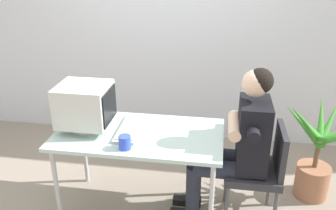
{
  "coord_description": "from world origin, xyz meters",
  "views": [
    {
      "loc": [
        0.6,
        -2.38,
        2.02
      ],
      "look_at": [
        0.23,
        0.0,
        0.97
      ],
      "focal_mm": 38.2,
      "sensor_mm": 36.0,
      "label": 1
    }
  ],
  "objects_px": {
    "keyboard": "(130,128)",
    "crt_monitor": "(85,105)",
    "desk_mug": "(125,142)",
    "office_chair": "(260,167)",
    "desk": "(139,139)",
    "potted_plant": "(316,157)",
    "person_seated": "(236,142)"
  },
  "relations": [
    {
      "from": "keyboard",
      "to": "crt_monitor",
      "type": "bearing_deg",
      "value": -175.38
    },
    {
      "from": "keyboard",
      "to": "desk_mug",
      "type": "relative_size",
      "value": 4.82
    },
    {
      "from": "crt_monitor",
      "to": "office_chair",
      "type": "height_order",
      "value": "crt_monitor"
    },
    {
      "from": "keyboard",
      "to": "desk_mug",
      "type": "height_order",
      "value": "desk_mug"
    },
    {
      "from": "desk",
      "to": "crt_monitor",
      "type": "bearing_deg",
      "value": 178.79
    },
    {
      "from": "desk",
      "to": "keyboard",
      "type": "xyz_separation_m",
      "value": [
        -0.08,
        0.04,
        0.07
      ]
    },
    {
      "from": "potted_plant",
      "to": "keyboard",
      "type": "bearing_deg",
      "value": -166.8
    },
    {
      "from": "office_chair",
      "to": "potted_plant",
      "type": "distance_m",
      "value": 0.65
    },
    {
      "from": "crt_monitor",
      "to": "potted_plant",
      "type": "distance_m",
      "value": 1.98
    },
    {
      "from": "desk",
      "to": "desk_mug",
      "type": "distance_m",
      "value": 0.27
    },
    {
      "from": "person_seated",
      "to": "potted_plant",
      "type": "relative_size",
      "value": 1.45
    },
    {
      "from": "desk",
      "to": "desk_mug",
      "type": "bearing_deg",
      "value": -99.83
    },
    {
      "from": "crt_monitor",
      "to": "person_seated",
      "type": "xyz_separation_m",
      "value": [
        1.17,
        0.0,
        -0.23
      ]
    },
    {
      "from": "office_chair",
      "to": "desk_mug",
      "type": "bearing_deg",
      "value": -165.38
    },
    {
      "from": "desk",
      "to": "keyboard",
      "type": "relative_size",
      "value": 2.7
    },
    {
      "from": "desk_mug",
      "to": "potted_plant",
      "type": "bearing_deg",
      "value": 23.18
    },
    {
      "from": "person_seated",
      "to": "desk_mug",
      "type": "xyz_separation_m",
      "value": [
        -0.79,
        -0.26,
        0.08
      ]
    },
    {
      "from": "crt_monitor",
      "to": "person_seated",
      "type": "distance_m",
      "value": 1.19
    },
    {
      "from": "crt_monitor",
      "to": "keyboard",
      "type": "height_order",
      "value": "crt_monitor"
    },
    {
      "from": "crt_monitor",
      "to": "keyboard",
      "type": "relative_size",
      "value": 0.83
    },
    {
      "from": "crt_monitor",
      "to": "potted_plant",
      "type": "bearing_deg",
      "value": 11.67
    },
    {
      "from": "crt_monitor",
      "to": "office_chair",
      "type": "bearing_deg",
      "value": 0.14
    },
    {
      "from": "keyboard",
      "to": "potted_plant",
      "type": "height_order",
      "value": "potted_plant"
    },
    {
      "from": "keyboard",
      "to": "office_chair",
      "type": "xyz_separation_m",
      "value": [
        1.02,
        -0.02,
        -0.24
      ]
    },
    {
      "from": "desk",
      "to": "desk_mug",
      "type": "height_order",
      "value": "desk_mug"
    },
    {
      "from": "potted_plant",
      "to": "desk_mug",
      "type": "distance_m",
      "value": 1.67
    },
    {
      "from": "desk",
      "to": "crt_monitor",
      "type": "relative_size",
      "value": 3.25
    },
    {
      "from": "crt_monitor",
      "to": "desk_mug",
      "type": "distance_m",
      "value": 0.48
    },
    {
      "from": "potted_plant",
      "to": "desk_mug",
      "type": "height_order",
      "value": "potted_plant"
    },
    {
      "from": "office_chair",
      "to": "person_seated",
      "type": "relative_size",
      "value": 0.65
    },
    {
      "from": "desk",
      "to": "office_chair",
      "type": "height_order",
      "value": "office_chair"
    },
    {
      "from": "crt_monitor",
      "to": "desk_mug",
      "type": "height_order",
      "value": "crt_monitor"
    }
  ]
}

